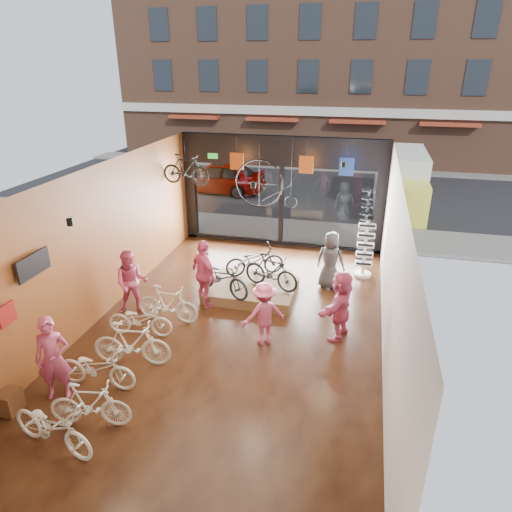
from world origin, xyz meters
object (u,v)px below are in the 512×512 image
(floor_bike_0, at_px, (52,426))
(penny_farthing, at_px, (269,186))
(floor_bike_5, at_px, (168,304))
(sunglasses_rack, at_px, (365,249))
(floor_bike_2, at_px, (96,368))
(display_bike_right, at_px, (255,260))
(box_truck, at_px, (400,184))
(floor_bike_4, at_px, (140,320))
(customer_1, at_px, (132,283))
(hung_bike, at_px, (186,170))
(display_bike_mid, at_px, (271,272))
(customer_5, at_px, (341,305))
(display_bike_left, at_px, (222,277))
(customer_4, at_px, (330,260))
(floor_bike_1, at_px, (90,405))
(street_car, at_px, (218,177))
(customer_3, at_px, (264,314))
(floor_bike_3, at_px, (132,344))
(customer_2, at_px, (204,274))
(customer_0, at_px, (53,359))
(display_platform, at_px, (252,290))

(floor_bike_0, distance_m, penny_farthing, 9.05)
(floor_bike_5, relative_size, sunglasses_rack, 0.93)
(floor_bike_2, height_order, display_bike_right, display_bike_right)
(box_truck, relative_size, floor_bike_2, 3.71)
(floor_bike_4, xyz_separation_m, customer_1, (-0.66, 0.93, 0.45))
(floor_bike_4, bearing_deg, hung_bike, 1.81)
(floor_bike_5, relative_size, display_bike_mid, 0.99)
(floor_bike_2, relative_size, hung_bike, 1.05)
(sunglasses_rack, xyz_separation_m, penny_farthing, (-3.06, 0.50, 1.63))
(box_truck, bearing_deg, customer_5, -99.42)
(display_bike_left, xyz_separation_m, penny_farthing, (0.59, 3.15, 1.72))
(display_bike_mid, distance_m, customer_4, 1.83)
(box_truck, distance_m, floor_bike_1, 15.70)
(street_car, relative_size, floor_bike_4, 2.92)
(display_bike_mid, distance_m, customer_3, 2.21)
(display_bike_left, bearing_deg, hung_bike, 60.74)
(customer_4, height_order, hung_bike, hung_bike)
(customer_5, bearing_deg, floor_bike_2, -39.81)
(floor_bike_3, distance_m, sunglasses_rack, 7.39)
(floor_bike_4, relative_size, customer_2, 0.85)
(customer_1, xyz_separation_m, hung_bike, (0.04, 3.91, 2.06))
(floor_bike_2, bearing_deg, customer_0, 125.34)
(customer_3, height_order, hung_bike, hung_bike)
(box_truck, xyz_separation_m, hung_bike, (-6.97, -6.80, 1.71))
(customer_3, bearing_deg, box_truck, -138.73)
(display_bike_right, bearing_deg, customer_1, 104.91)
(customer_5, bearing_deg, street_car, -132.40)
(hung_bike, bearing_deg, box_truck, -40.60)
(customer_1, xyz_separation_m, penny_farthing, (2.66, 4.17, 1.64))
(floor_bike_3, xyz_separation_m, display_bike_left, (1.06, 3.04, 0.27))
(floor_bike_5, relative_size, customer_5, 0.95)
(customer_1, distance_m, penny_farthing, 5.21)
(floor_bike_4, xyz_separation_m, customer_2, (1.02, 1.72, 0.51))
(street_car, relative_size, sunglasses_rack, 2.66)
(display_platform, distance_m, customer_4, 2.38)
(floor_bike_3, height_order, floor_bike_5, floor_bike_3)
(display_bike_left, height_order, customer_3, customer_3)
(floor_bike_0, xyz_separation_m, display_bike_mid, (2.45, 6.09, 0.34))
(floor_bike_3, distance_m, customer_5, 4.75)
(floor_bike_5, height_order, display_platform, floor_bike_5)
(display_bike_right, bearing_deg, floor_bike_1, 139.71)
(display_bike_mid, relative_size, penny_farthing, 0.86)
(floor_bike_5, relative_size, display_bike_right, 0.95)
(customer_0, bearing_deg, floor_bike_5, 49.11)
(customer_4, height_order, customer_5, customer_5)
(display_bike_right, bearing_deg, hung_bike, 32.47)
(floor_bike_4, distance_m, hung_bike, 5.48)
(customer_1, bearing_deg, floor_bike_4, -75.18)
(floor_bike_2, distance_m, customer_4, 6.90)
(floor_bike_3, distance_m, customer_4, 6.02)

